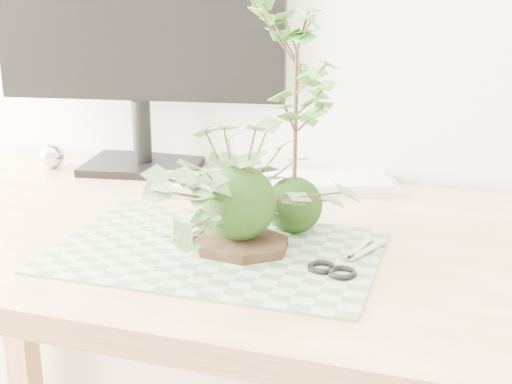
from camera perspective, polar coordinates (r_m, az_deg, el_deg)
desk at (r=1.17m, az=1.46°, el=-7.54°), size 1.60×0.70×0.74m
cutting_mat at (r=1.07m, az=-3.22°, el=-4.71°), size 0.49×0.33×0.00m
stone_dish at (r=1.07m, az=-1.36°, el=-4.11°), size 0.18×0.18×0.01m
ivy_kokedama at (r=1.04m, az=-1.40°, el=1.89°), size 0.33×0.33×0.23m
maple_kokedama at (r=1.09m, az=3.25°, el=10.03°), size 0.21×0.21×0.38m
keyboard at (r=1.38m, az=1.27°, el=0.73°), size 0.50×0.30×0.02m
monitor at (r=1.49m, az=-9.36°, el=13.26°), size 0.59×0.21×0.53m
foil_ball at (r=1.57m, az=-15.99°, el=2.78°), size 0.05×0.05×0.05m
scissors at (r=1.01m, az=7.06°, el=-5.89°), size 0.08×0.17×0.01m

